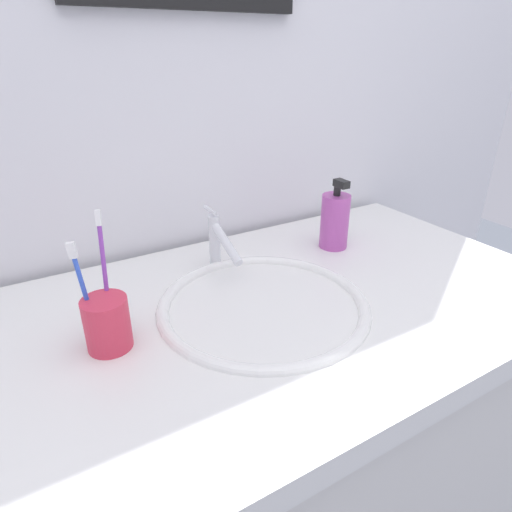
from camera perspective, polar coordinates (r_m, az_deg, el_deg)
tiled_wall_back at (r=1.03m, az=-8.85°, el=19.79°), size 2.35×0.04×2.40m
vanity_counter at (r=1.11m, az=2.10°, el=-25.34°), size 1.15×0.64×0.87m
sink_basin at (r=0.82m, az=1.08°, el=-8.51°), size 0.39×0.39×0.10m
faucet at (r=0.92m, az=-4.90°, el=2.03°), size 0.02×0.15×0.12m
toothbrush_cup at (r=0.72m, az=-18.75°, el=-8.31°), size 0.07×0.07×0.09m
toothbrush_purple at (r=0.72m, az=-19.10°, el=-1.53°), size 0.03×0.06×0.20m
toothbrush_blue at (r=0.70m, az=-21.50°, el=-3.91°), size 0.03×0.02×0.17m
soap_dispenser at (r=1.03m, az=10.19°, el=4.56°), size 0.07×0.07×0.16m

